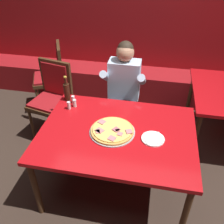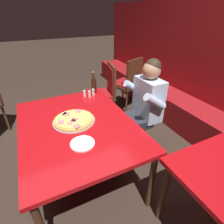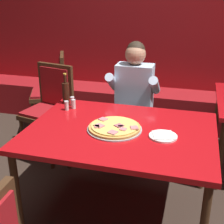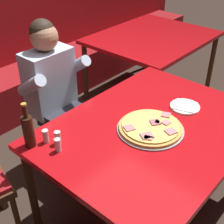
# 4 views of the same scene
# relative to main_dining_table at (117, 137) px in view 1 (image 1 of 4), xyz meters

# --- Properties ---
(ground_plane) EXTENTS (24.00, 24.00, 0.00)m
(ground_plane) POSITION_rel_main_dining_table_xyz_m (0.00, 0.00, -0.68)
(ground_plane) COLOR #33261E
(booth_wall_panel) EXTENTS (6.80, 0.16, 1.90)m
(booth_wall_panel) POSITION_rel_main_dining_table_xyz_m (0.00, 2.18, 0.27)
(booth_wall_panel) COLOR maroon
(booth_wall_panel) RESTS_ON ground_plane
(booth_bench) EXTENTS (6.46, 0.48, 0.46)m
(booth_bench) POSITION_rel_main_dining_table_xyz_m (0.00, 1.86, -0.45)
(booth_bench) COLOR maroon
(booth_bench) RESTS_ON ground_plane
(main_dining_table) EXTENTS (1.46, 1.09, 0.75)m
(main_dining_table) POSITION_rel_main_dining_table_xyz_m (0.00, 0.00, 0.00)
(main_dining_table) COLOR #422816
(main_dining_table) RESTS_ON ground_plane
(pizza) EXTENTS (0.43, 0.43, 0.05)m
(pizza) POSITION_rel_main_dining_table_xyz_m (-0.04, -0.01, 0.08)
(pizza) COLOR #9E9EA3
(pizza) RESTS_ON main_dining_table
(plate_white_paper) EXTENTS (0.21, 0.21, 0.02)m
(plate_white_paper) POSITION_rel_main_dining_table_xyz_m (0.34, -0.04, 0.07)
(plate_white_paper) COLOR white
(plate_white_paper) RESTS_ON main_dining_table
(beer_bottle) EXTENTS (0.07, 0.07, 0.29)m
(beer_bottle) POSITION_rel_main_dining_table_xyz_m (-0.64, 0.43, 0.18)
(beer_bottle) COLOR black
(beer_bottle) RESTS_ON main_dining_table
(shaker_red_pepper_flakes) EXTENTS (0.04, 0.04, 0.09)m
(shaker_red_pepper_flakes) POSITION_rel_main_dining_table_xyz_m (-0.56, 0.39, 0.10)
(shaker_red_pepper_flakes) COLOR silver
(shaker_red_pepper_flakes) RESTS_ON main_dining_table
(shaker_oregano) EXTENTS (0.04, 0.04, 0.09)m
(shaker_oregano) POSITION_rel_main_dining_table_xyz_m (-0.52, 0.32, 0.10)
(shaker_oregano) COLOR silver
(shaker_oregano) RESTS_ON main_dining_table
(shaker_parmesan) EXTENTS (0.04, 0.04, 0.09)m
(shaker_parmesan) POSITION_rel_main_dining_table_xyz_m (-0.57, 0.27, 0.10)
(shaker_parmesan) COLOR silver
(shaker_parmesan) RESTS_ON main_dining_table
(diner_seated_blue_shirt) EXTENTS (0.53, 0.53, 1.27)m
(diner_seated_blue_shirt) POSITION_rel_main_dining_table_xyz_m (-0.08, 0.85, 0.03)
(diner_seated_blue_shirt) COLOR black
(diner_seated_blue_shirt) RESTS_ON ground_plane
(dining_chair_by_booth) EXTENTS (0.58, 0.58, 1.01)m
(dining_chair_by_booth) POSITION_rel_main_dining_table_xyz_m (-1.20, 1.32, -0.09)
(dining_chair_by_booth) COLOR #422816
(dining_chair_by_booth) RESTS_ON ground_plane
(dining_chair_near_left) EXTENTS (0.53, 0.53, 1.01)m
(dining_chair_near_left) POSITION_rel_main_dining_table_xyz_m (-0.97, 0.73, -0.08)
(dining_chair_near_left) COLOR #422816
(dining_chair_near_left) RESTS_ON ground_plane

